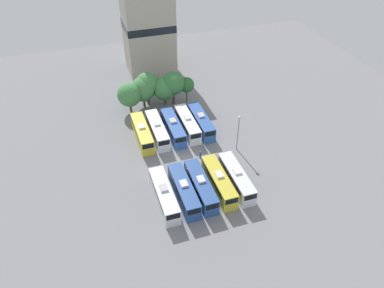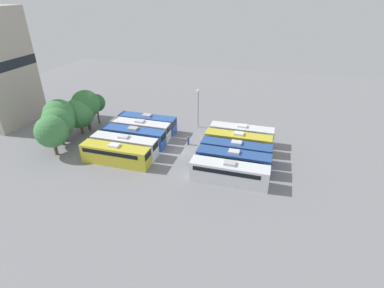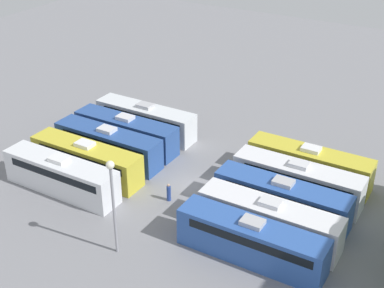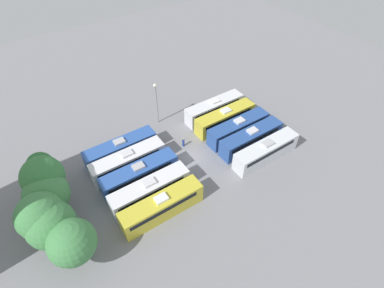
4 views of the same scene
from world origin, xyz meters
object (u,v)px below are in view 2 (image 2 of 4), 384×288
Objects in this scene: worker_person at (188,141)px; tree_5 at (96,103)px; bus_2 at (236,151)px; bus_1 at (233,161)px; bus_4 at (241,134)px; bus_9 at (147,123)px; tree_0 at (51,132)px; tree_3 at (79,113)px; bus_8 at (140,129)px; bus_5 at (115,154)px; tree_1 at (58,122)px; bus_7 at (134,136)px; tree_4 at (86,104)px; bus_3 at (238,142)px; bus_0 at (229,173)px; tree_2 at (59,115)px; light_pole at (198,102)px; bus_6 at (124,145)px.

tree_5 is at bearing 79.77° from worker_person.
bus_1 is at bearing -178.34° from bus_2.
bus_9 is (-0.22, 17.80, 0.00)m from bus_4.
tree_5 reaches higher than bus_1.
tree_3 reaches higher than tree_0.
bus_5 is at bearing -178.85° from bus_8.
bus_1 is 19.09m from bus_8.
bus_2 is 18.24m from bus_8.
bus_1 is 1.62× the size of tree_0.
tree_3 is (4.70, -0.72, -0.25)m from tree_1.
tree_3 is at bearing 83.02° from bus_7.
tree_4 reaches higher than bus_2.
bus_3 is (3.27, 0.13, 0.00)m from bus_2.
tree_1 is (3.21, 29.85, 2.68)m from bus_0.
bus_9 is (12.50, 17.84, 0.00)m from bus_0.
bus_3 is at bearing 2.25° from bus_2.
bus_5 is 1.42× the size of tree_2.
worker_person is (-0.30, 8.56, -0.91)m from bus_3.
tree_5 is at bearing 73.13° from bus_8.
bus_2 is 9.23m from worker_person.
bus_5 is (0.20, 17.79, 0.00)m from bus_0.
tree_2 is at bearing 120.16° from light_pole.
tree_0 reaches higher than bus_5.
bus_2 is 1.00× the size of bus_9.
bus_1 is 30.65m from tree_2.
bus_2 is 1.55× the size of tree_1.
tree_4 is (1.85, -0.39, 1.12)m from tree_3.
bus_3 and bus_6 have the same top height.
bus_4 is 1.79× the size of tree_5.
tree_0 is at bearing 114.16° from bus_4.
tree_2 is 1.26× the size of tree_5.
tree_3 is 4.96m from tree_5.
bus_0 is at bearing -89.83° from tree_0.
bus_5 is (-3.13, 17.83, 0.00)m from bus_1.
bus_7 is 6.77× the size of worker_person.
bus_6 reaches higher than worker_person.
bus_7 is 13.92m from light_pole.
bus_7 is at bearing -106.43° from tree_4.
tree_0 is 0.88× the size of tree_2.
tree_3 is (-1.71, 11.15, 2.43)m from bus_8.
bus_8 is 6.77× the size of worker_person.
bus_0 is 28.71m from tree_0.
bus_8 is (3.11, 0.24, 0.00)m from bus_7.
bus_0 is at bearing -125.02° from bus_9.
worker_person is (-3.46, 8.69, -0.91)m from bus_4.
bus_2 is at bearing 0.43° from bus_0.
bus_3 is 17.80m from bus_8.
tree_1 is at bearing 20.92° from tree_0.
tree_0 reaches higher than bus_7.
bus_1 is 6.23m from bus_3.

